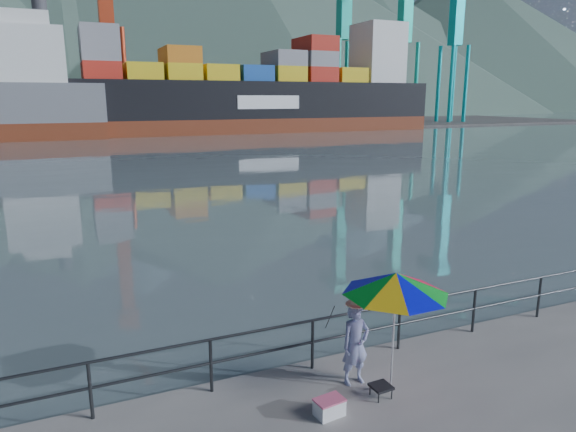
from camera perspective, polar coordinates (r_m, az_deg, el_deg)
The scene contains 12 objects.
harbor_water at distance 136.52m, azimuth -22.63°, elevation 9.85°, with size 500.00×280.00×0.00m, color slate.
far_dock at distance 100.37m, azimuth -16.31°, elevation 9.54°, with size 200.00×40.00×0.40m, color #514F4C.
guardrail at distance 9.79m, azimuth -2.70°, elevation -15.03°, with size 22.00×0.06×1.03m.
mountains at distance 220.30m, azimuth -13.25°, elevation 20.59°, with size 600.00×332.80×80.00m.
port_cranes at distance 97.20m, azimuth -3.09°, elevation 19.39°, with size 116.00×28.00×38.40m.
container_stacks at distance 107.07m, azimuth -3.03°, elevation 11.98°, with size 58.00×8.40×7.80m.
fisherman at distance 9.65m, azimuth 7.49°, elevation -13.97°, with size 0.55×0.36×1.52m, color #334088.
beach_umbrella at distance 8.96m, azimuth 11.89°, elevation -7.34°, with size 2.41×2.41×2.24m.
folding_stool at distance 9.61m, azimuth 10.28°, elevation -18.56°, with size 0.36×0.36×0.22m.
cooler_bag at distance 9.04m, azimuth 4.61°, elevation -20.49°, with size 0.46×0.31×0.27m, color silver.
fishing_rod at distance 10.70m, azimuth 4.55°, elevation -15.64°, with size 0.02×0.02×2.22m, color black.
container_ship at distance 85.06m, azimuth -2.33°, elevation 13.45°, with size 58.67×9.78×18.10m.
Camera 1 is at (-3.04, -6.39, 5.11)m, focal length 32.00 mm.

